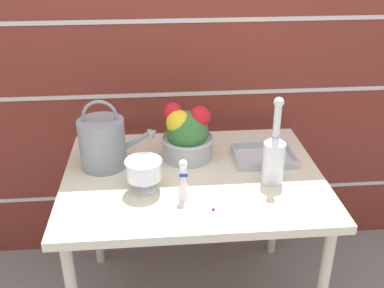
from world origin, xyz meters
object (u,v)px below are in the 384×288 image
at_px(watering_can, 103,142).
at_px(wire_tray, 264,157).
at_px(figurine_vase, 183,183).
at_px(flower_planter, 187,135).
at_px(glass_decanter, 274,155).
at_px(crystal_pedestal_bowl, 144,170).

relative_size(watering_can, wire_tray, 1.29).
bearing_deg(watering_can, figurine_vase, -41.48).
bearing_deg(figurine_vase, flower_planter, 83.30).
bearing_deg(flower_planter, glass_decanter, -36.02).
bearing_deg(crystal_pedestal_bowl, figurine_vase, -25.97).
height_order(watering_can, crystal_pedestal_bowl, watering_can).
distance_m(glass_decanter, figurine_vase, 0.38).
height_order(watering_can, flower_planter, watering_can).
relative_size(watering_can, figurine_vase, 2.05).
distance_m(crystal_pedestal_bowl, wire_tray, 0.57).
height_order(crystal_pedestal_bowl, wire_tray, crystal_pedestal_bowl).
bearing_deg(glass_decanter, watering_can, 164.26).
height_order(flower_planter, wire_tray, flower_planter).
relative_size(glass_decanter, figurine_vase, 2.21).
bearing_deg(wire_tray, glass_decanter, -93.07).
xyz_separation_m(watering_can, crystal_pedestal_bowl, (0.17, -0.21, -0.02)).
bearing_deg(watering_can, glass_decanter, -15.74).
xyz_separation_m(crystal_pedestal_bowl, glass_decanter, (0.52, 0.02, 0.03)).
xyz_separation_m(flower_planter, figurine_vase, (-0.04, -0.33, -0.04)).
height_order(crystal_pedestal_bowl, flower_planter, flower_planter).
height_order(flower_planter, figurine_vase, flower_planter).
bearing_deg(glass_decanter, crystal_pedestal_bowl, -178.05).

